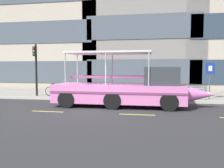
% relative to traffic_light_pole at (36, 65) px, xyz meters
% --- Properties ---
extents(ground_plane, '(120.00, 120.00, 0.00)m').
position_rel_traffic_light_pole_xyz_m(ground_plane, '(5.72, -3.81, -2.60)').
color(ground_plane, '#2B2B2D').
extents(sidewalk, '(32.00, 4.80, 0.18)m').
position_rel_traffic_light_pole_xyz_m(sidewalk, '(5.72, 1.79, -2.51)').
color(sidewalk, gray).
rests_on(sidewalk, ground_plane).
extents(curb_edge, '(32.00, 0.18, 0.18)m').
position_rel_traffic_light_pole_xyz_m(curb_edge, '(5.72, -0.70, -2.51)').
color(curb_edge, '#B2ADA3').
rests_on(curb_edge, ground_plane).
extents(lane_centreline, '(25.80, 0.12, 0.01)m').
position_rel_traffic_light_pole_xyz_m(lane_centreline, '(5.72, -5.01, -2.59)').
color(lane_centreline, '#DBD64C').
rests_on(lane_centreline, ground_plane).
extents(curb_guardrail, '(10.69, 0.09, 0.79)m').
position_rel_traffic_light_pole_xyz_m(curb_guardrail, '(7.00, -0.36, -1.89)').
color(curb_guardrail, '#9EA0A8').
rests_on(curb_guardrail, sidewalk).
extents(traffic_light_pole, '(0.24, 0.46, 3.98)m').
position_rel_traffic_light_pole_xyz_m(traffic_light_pole, '(0.00, 0.00, 0.00)').
color(traffic_light_pole, black).
rests_on(traffic_light_pole, sidewalk).
extents(parking_sign, '(0.60, 0.12, 2.51)m').
position_rel_traffic_light_pole_xyz_m(parking_sign, '(12.80, 0.23, -0.71)').
color(parking_sign, '#4C4F54').
rests_on(parking_sign, sidewalk).
extents(leaned_bicycle, '(1.74, 0.46, 0.96)m').
position_rel_traffic_light_pole_xyz_m(leaned_bicycle, '(1.57, 0.07, -2.04)').
color(leaned_bicycle, black).
rests_on(leaned_bicycle, sidewalk).
extents(duck_tour_boat, '(9.74, 2.60, 3.32)m').
position_rel_traffic_light_pole_xyz_m(duck_tour_boat, '(7.40, -2.62, -1.55)').
color(duck_tour_boat, pink).
rests_on(duck_tour_boat, ground_plane).
extents(pedestrian_near_bow, '(0.29, 0.49, 1.77)m').
position_rel_traffic_light_pole_xyz_m(pedestrian_near_bow, '(10.47, 0.34, -1.35)').
color(pedestrian_near_bow, '#1E2338').
rests_on(pedestrian_near_bow, sidewalk).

